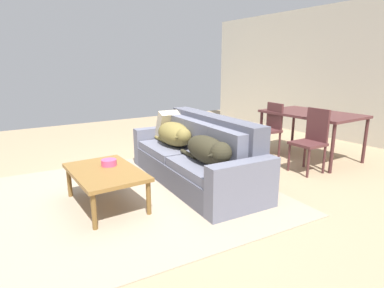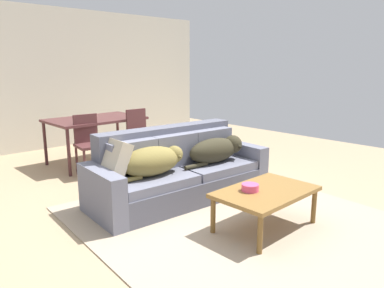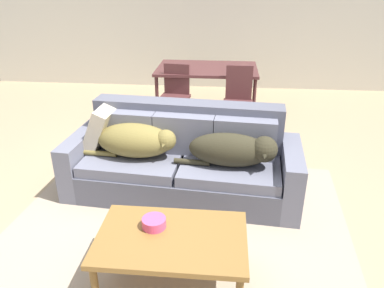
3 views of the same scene
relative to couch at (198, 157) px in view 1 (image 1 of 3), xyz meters
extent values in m
plane|color=tan|center=(-0.25, -0.13, -0.33)|extent=(10.00, 10.00, 0.00)
cube|color=beige|center=(-0.25, 3.87, 1.02)|extent=(8.00, 0.12, 2.70)
cube|color=tan|center=(-0.01, -0.93, -0.33)|extent=(3.21, 3.43, 0.01)
cube|color=#535462|center=(-0.01, -0.07, -0.18)|extent=(1.98, 1.00, 0.30)
cube|color=slate|center=(-0.48, -0.03, 0.02)|extent=(0.99, 0.88, 0.11)
cube|color=slate|center=(0.47, -0.11, 0.02)|extent=(0.99, 0.88, 0.11)
cube|color=#535462|center=(0.02, 0.23, 0.31)|extent=(1.93, 0.40, 0.46)
cube|color=slate|center=(-0.59, 0.09, 0.27)|extent=(0.60, 0.21, 0.39)
cube|color=slate|center=(0.00, 0.04, 0.27)|extent=(0.60, 0.21, 0.39)
cube|color=slate|center=(0.60, -0.01, 0.27)|extent=(0.60, 0.21, 0.39)
cube|color=slate|center=(-1.05, 0.02, -0.05)|extent=(0.24, 0.85, 0.57)
cube|color=slate|center=(1.03, -0.15, -0.05)|extent=(0.24, 0.85, 0.57)
ellipsoid|color=olive|center=(-0.47, -0.07, 0.24)|extent=(0.77, 0.45, 0.33)
sphere|color=olive|center=(-0.15, -0.12, 0.27)|extent=(0.20, 0.20, 0.20)
cone|color=brown|center=(-0.16, -0.21, 0.26)|extent=(0.10, 0.12, 0.09)
cylinder|color=olive|center=(-0.81, -0.12, 0.10)|extent=(0.34, 0.08, 0.05)
ellipsoid|color=#322E1E|center=(0.45, -0.19, 0.23)|extent=(0.77, 0.36, 0.31)
sphere|color=#322E1E|center=(0.76, -0.23, 0.27)|extent=(0.24, 0.24, 0.24)
cone|color=black|center=(0.75, -0.34, 0.26)|extent=(0.12, 0.14, 0.11)
cylinder|color=#322E1E|center=(0.10, -0.22, 0.10)|extent=(0.34, 0.08, 0.05)
cube|color=#B9AC92|center=(-0.85, 0.11, 0.28)|extent=(0.34, 0.48, 0.48)
cube|color=olive|center=(0.06, -1.26, 0.06)|extent=(1.03, 0.66, 0.04)
cylinder|color=brown|center=(-0.40, -1.55, -0.15)|extent=(0.05, 0.05, 0.37)
cylinder|color=brown|center=(0.53, -1.55, -0.15)|extent=(0.05, 0.05, 0.37)
cylinder|color=brown|center=(-0.40, -0.98, -0.15)|extent=(0.05, 0.05, 0.37)
cylinder|color=brown|center=(0.53, -0.98, -0.15)|extent=(0.05, 0.05, 0.37)
cylinder|color=#EA4C7F|center=(-0.07, -1.17, 0.11)|extent=(0.17, 0.17, 0.07)
cube|color=#512A2B|center=(0.11, 2.20, 0.40)|extent=(1.48, 0.97, 0.04)
cylinder|color=#452424|center=(-0.58, 1.77, 0.02)|extent=(0.05, 0.05, 0.72)
cylinder|color=#452424|center=(0.80, 1.77, 0.02)|extent=(0.05, 0.05, 0.72)
cylinder|color=#452424|center=(-0.58, 2.64, 0.02)|extent=(0.05, 0.05, 0.72)
cylinder|color=#452424|center=(0.80, 2.64, 0.02)|extent=(0.05, 0.05, 0.72)
cube|color=#512A2B|center=(-0.32, 1.59, 0.12)|extent=(0.45, 0.45, 0.04)
cube|color=#512A2B|center=(-0.29, 1.77, 0.35)|extent=(0.36, 0.08, 0.43)
cylinder|color=#492626|center=(-0.51, 1.44, -0.12)|extent=(0.04, 0.04, 0.44)
cylinder|color=#492626|center=(-0.17, 1.40, -0.12)|extent=(0.04, 0.04, 0.44)
cylinder|color=#492626|center=(-0.46, 1.78, -0.12)|extent=(0.04, 0.04, 0.44)
cylinder|color=#492626|center=(-0.13, 1.74, -0.12)|extent=(0.04, 0.04, 0.44)
cube|color=#512A2B|center=(0.57, 1.52, 0.09)|extent=(0.42, 0.42, 0.04)
cube|color=#512A2B|center=(0.57, 1.70, 0.34)|extent=(0.36, 0.05, 0.47)
cylinder|color=#492626|center=(0.39, 1.35, -0.13)|extent=(0.04, 0.04, 0.40)
cylinder|color=#492626|center=(0.73, 1.34, -0.13)|extent=(0.04, 0.04, 0.40)
cylinder|color=#492626|center=(0.40, 1.69, -0.13)|extent=(0.04, 0.04, 0.40)
cylinder|color=#492626|center=(0.74, 1.68, -0.13)|extent=(0.04, 0.04, 0.40)
camera|label=1|loc=(3.28, -2.30, 1.18)|focal=29.68mm
camera|label=2|loc=(-2.85, -3.27, 1.31)|focal=34.23mm
camera|label=3|loc=(0.39, -3.26, 1.71)|focal=34.56mm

